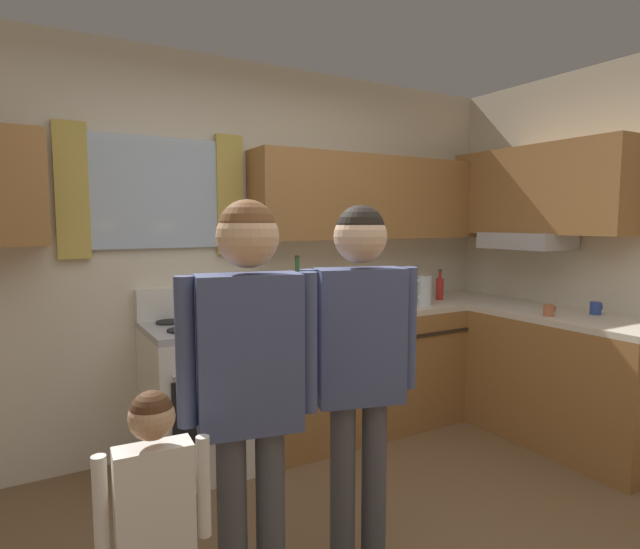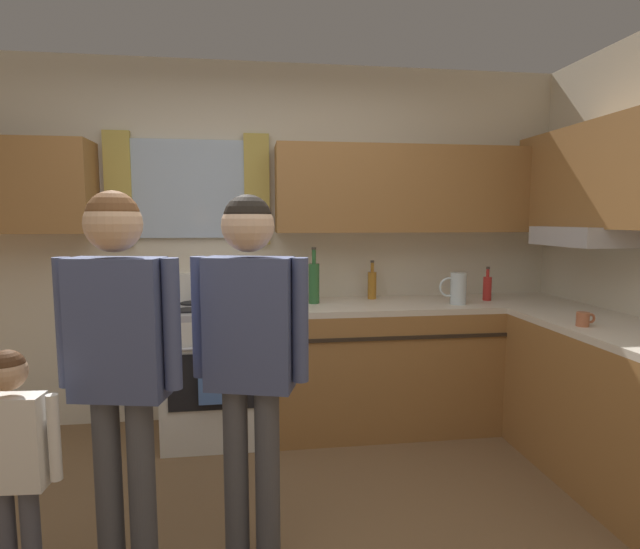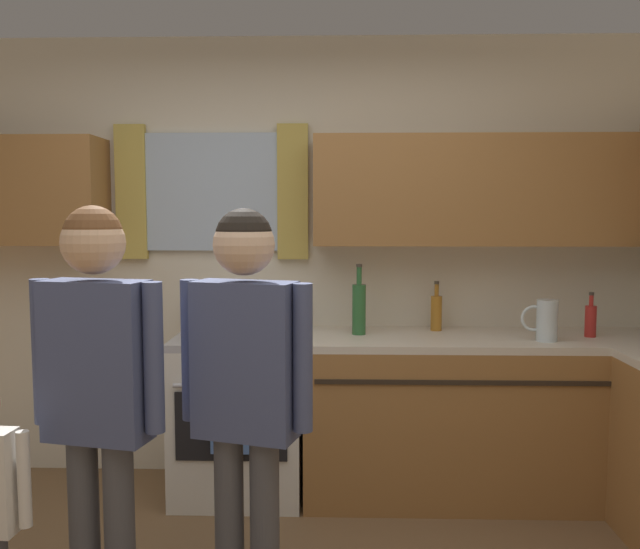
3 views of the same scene
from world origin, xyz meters
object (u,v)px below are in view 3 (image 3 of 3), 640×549
at_px(bottle_wine_green, 359,307).
at_px(adult_holding_child, 97,378).
at_px(bottle_sauce_red, 591,320).
at_px(bottle_oil_amber, 436,312).
at_px(adult_in_plaid, 245,376).
at_px(stove_oven, 240,411).
at_px(water_pitcher, 546,320).

relative_size(bottle_wine_green, adult_holding_child, 0.25).
distance_m(bottle_sauce_red, bottle_oil_amber, 0.83).
relative_size(bottle_wine_green, adult_in_plaid, 0.25).
height_order(stove_oven, bottle_oil_amber, bottle_oil_amber).
xyz_separation_m(bottle_wine_green, adult_holding_child, (-0.95, -1.43, -0.05)).
bearing_deg(bottle_oil_amber, adult_holding_child, -131.72).
relative_size(bottle_oil_amber, adult_in_plaid, 0.18).
bearing_deg(bottle_sauce_red, stove_oven, 179.90).
height_order(bottle_sauce_red, bottle_wine_green, bottle_wine_green).
height_order(water_pitcher, adult_in_plaid, adult_in_plaid).
bearing_deg(adult_in_plaid, bottle_sauce_red, 38.05).
height_order(bottle_oil_amber, adult_holding_child, adult_holding_child).
bearing_deg(bottle_oil_amber, bottle_wine_green, -163.31).
xyz_separation_m(bottle_oil_amber, adult_in_plaid, (-0.89, -1.51, -0.01)).
height_order(bottle_wine_green, water_pitcher, bottle_wine_green).
relative_size(stove_oven, adult_holding_child, 0.69).
xyz_separation_m(bottle_sauce_red, bottle_oil_amber, (-0.81, 0.18, 0.02)).
bearing_deg(adult_holding_child, water_pitcher, 33.22).
bearing_deg(water_pitcher, bottle_oil_amber, 150.19).
height_order(stove_oven, adult_in_plaid, adult_in_plaid).
xyz_separation_m(bottle_wine_green, adult_in_plaid, (-0.44, -1.38, -0.05)).
distance_m(bottle_oil_amber, water_pitcher, 0.61).
xyz_separation_m(stove_oven, adult_in_plaid, (0.22, -1.34, 0.53)).
distance_m(stove_oven, bottle_wine_green, 0.89).
bearing_deg(stove_oven, adult_in_plaid, -80.47).
bearing_deg(bottle_sauce_red, bottle_oil_amber, 167.78).
height_order(bottle_sauce_red, water_pitcher, bottle_sauce_red).
distance_m(bottle_oil_amber, adult_in_plaid, 1.75).
xyz_separation_m(bottle_wine_green, water_pitcher, (0.98, -0.17, -0.04)).
relative_size(bottle_sauce_red, adult_holding_child, 0.15).
bearing_deg(bottle_oil_amber, adult_in_plaid, -120.52).
relative_size(stove_oven, bottle_wine_green, 2.79).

